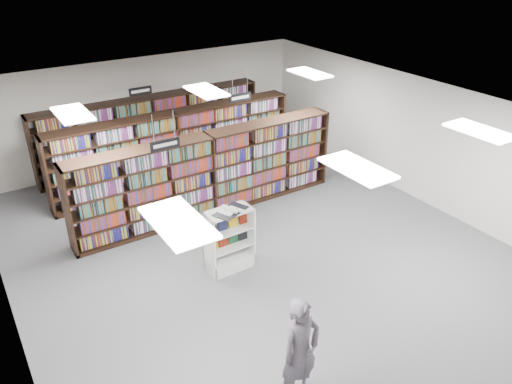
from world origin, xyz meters
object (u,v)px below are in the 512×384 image
bookshelf_row_near (210,174)px  open_book (230,210)px  endcap_display (229,248)px  shopper (300,351)px

bookshelf_row_near → open_book: bearing=-108.4°
endcap_display → shopper: size_ratio=0.77×
shopper → endcap_display: bearing=74.3°
open_book → endcap_display: bearing=76.7°
bookshelf_row_near → open_book: (-0.80, -2.41, 0.37)m
endcap_display → open_book: size_ratio=1.70×
open_book → shopper: 3.53m
bookshelf_row_near → endcap_display: bearing=-109.3°
bookshelf_row_near → shopper: bookshelf_row_near is taller
bookshelf_row_near → open_book: bookshelf_row_near is taller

